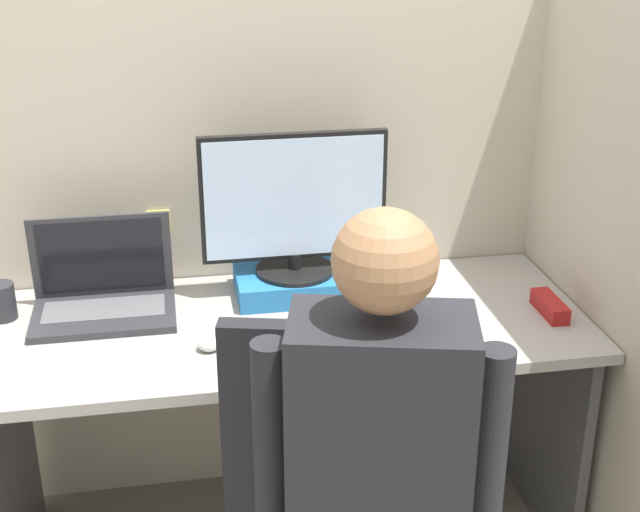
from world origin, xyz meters
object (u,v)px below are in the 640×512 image
object	(u,v)px
laptop	(103,296)
stapler	(550,306)
pen_cup	(1,302)
person	(391,495)
monitor	(294,205)
carrot_toy	(252,365)
paper_box	(295,282)

from	to	relation	value
laptop	stapler	xyz separation A→B (m)	(1.18, -0.21, -0.03)
stapler	pen_cup	distance (m)	1.46
stapler	person	size ratio (longest dim) A/B	0.12
pen_cup	monitor	bearing A→B (deg)	1.62
carrot_toy	person	distance (m)	0.56
paper_box	stapler	distance (m)	0.70
stapler	laptop	bearing A→B (deg)	169.71
paper_box	monitor	xyz separation A→B (m)	(0.00, 0.00, 0.23)
laptop	pen_cup	world-z (taller)	laptop
paper_box	laptop	xyz separation A→B (m)	(-0.53, -0.04, 0.02)
paper_box	laptop	size ratio (longest dim) A/B	0.88
paper_box	carrot_toy	bearing A→B (deg)	-111.63
monitor	carrot_toy	distance (m)	0.52
paper_box	pen_cup	world-z (taller)	pen_cup
laptop	pen_cup	bearing A→B (deg)	176.54
stapler	person	distance (m)	0.93
monitor	pen_cup	xyz separation A→B (m)	(-0.79, -0.02, -0.21)
laptop	carrot_toy	distance (m)	0.53
monitor	person	bearing A→B (deg)	-87.79
carrot_toy	pen_cup	size ratio (longest dim) A/B	1.33
laptop	stapler	distance (m)	1.20
paper_box	person	distance (m)	0.95
laptop	carrot_toy	world-z (taller)	laptop
carrot_toy	person	world-z (taller)	person
pen_cup	stapler	bearing A→B (deg)	-9.05
paper_box	carrot_toy	xyz separation A→B (m)	(-0.17, -0.42, -0.01)
carrot_toy	pen_cup	xyz separation A→B (m)	(-0.62, 0.40, 0.03)
laptop	person	bearing A→B (deg)	-58.35
pen_cup	laptop	bearing A→B (deg)	-3.46
stapler	carrot_toy	world-z (taller)	stapler
stapler	carrot_toy	bearing A→B (deg)	-168.26
stapler	pen_cup	size ratio (longest dim) A/B	1.55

